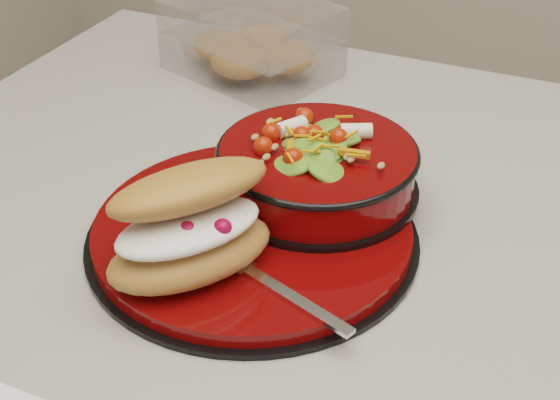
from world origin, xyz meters
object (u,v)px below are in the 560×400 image
at_px(dinner_plate, 253,232).
at_px(pastry_box, 252,42).
at_px(fork, 276,287).
at_px(salad_bowl, 317,163).
at_px(croissant, 193,226).

xyz_separation_m(dinner_plate, pastry_box, (-0.17, 0.35, 0.03)).
distance_m(fork, pastry_box, 0.48).
xyz_separation_m(salad_bowl, pastry_box, (-0.20, 0.27, -0.01)).
bearing_deg(croissant, dinner_plate, 22.32).
bearing_deg(salad_bowl, croissant, -108.73).
bearing_deg(fork, croissant, 110.44).
relative_size(dinner_plate, fork, 2.14).
xyz_separation_m(dinner_plate, fork, (0.06, -0.08, 0.01)).
bearing_deg(croissant, pastry_box, 54.68).
distance_m(salad_bowl, croissant, 0.16).
relative_size(salad_bowl, croissant, 1.11).
height_order(salad_bowl, pastry_box, salad_bowl).
bearing_deg(dinner_plate, croissant, -103.20).
bearing_deg(croissant, fork, -53.61).
bearing_deg(dinner_plate, salad_bowl, 66.04).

